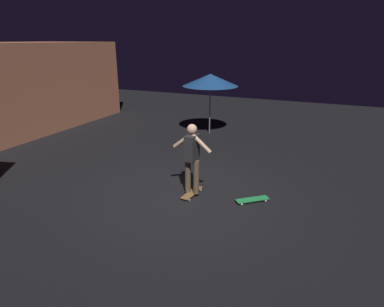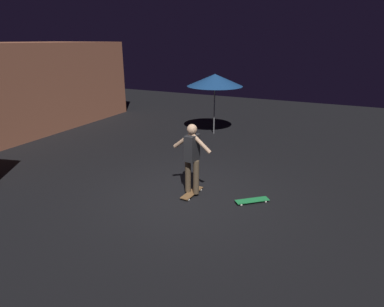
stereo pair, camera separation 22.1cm
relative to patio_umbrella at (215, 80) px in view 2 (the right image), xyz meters
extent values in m
plane|color=black|center=(-5.40, -1.43, -2.07)|extent=(28.00, 28.00, 0.00)
cylinder|color=slate|center=(0.00, 0.00, -0.97)|extent=(0.05, 0.05, 2.20)
cone|color=#1E4C8C|center=(0.00, 0.00, 0.00)|extent=(2.10, 2.10, 0.45)
cube|color=olive|center=(-5.26, -1.55, -2.01)|extent=(0.79, 0.26, 0.02)
sphere|color=silver|center=(-4.95, -1.48, -2.05)|extent=(0.05, 0.05, 0.05)
sphere|color=silver|center=(-4.96, -1.65, -2.05)|extent=(0.05, 0.05, 0.05)
sphere|color=silver|center=(-5.55, -1.44, -2.05)|extent=(0.05, 0.05, 0.05)
sphere|color=silver|center=(-5.56, -1.61, -2.05)|extent=(0.05, 0.05, 0.05)
cube|color=green|center=(-5.02, -2.95, -2.01)|extent=(0.66, 0.72, 0.02)
sphere|color=silver|center=(-4.77, -3.13, -2.05)|extent=(0.05, 0.05, 0.05)
sphere|color=silver|center=(-4.89, -3.24, -2.05)|extent=(0.05, 0.05, 0.05)
sphere|color=silver|center=(-5.15, -2.67, -2.05)|extent=(0.05, 0.05, 0.05)
sphere|color=silver|center=(-5.28, -2.78, -2.05)|extent=(0.05, 0.05, 0.05)
cylinder|color=brown|center=(-5.25, -1.44, -1.59)|extent=(0.14, 0.14, 0.82)
cylinder|color=brown|center=(-5.26, -1.65, -1.59)|extent=(0.14, 0.14, 0.82)
cube|color=#262628|center=(-5.26, -1.55, -0.88)|extent=(0.40, 0.25, 0.60)
sphere|color=tan|center=(-5.26, -1.55, -0.45)|extent=(0.23, 0.23, 0.23)
cylinder|color=tan|center=(-5.24, -1.33, -0.73)|extent=(0.13, 0.55, 0.46)
cylinder|color=tan|center=(-5.27, -1.76, -0.73)|extent=(0.13, 0.55, 0.46)
camera|label=1|loc=(-11.73, -4.38, 1.45)|focal=30.64mm
camera|label=2|loc=(-11.64, -4.58, 1.45)|focal=30.64mm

